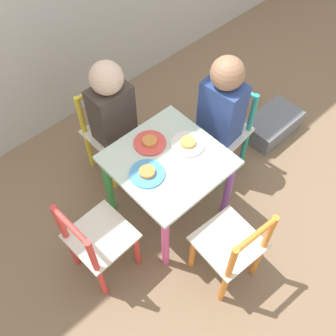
% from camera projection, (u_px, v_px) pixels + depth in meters
% --- Properties ---
extents(ground_plane, '(6.00, 6.00, 0.00)m').
position_uv_depth(ground_plane, '(168.00, 209.00, 2.12)').
color(ground_plane, '#7F664C').
extents(kids_table, '(0.49, 0.49, 0.45)m').
position_uv_depth(kids_table, '(168.00, 170.00, 1.83)').
color(kids_table, silver).
rests_on(kids_table, ground_plane).
extents(chair_teal, '(0.28, 0.28, 0.53)m').
position_uv_depth(chair_teal, '(223.00, 131.00, 2.11)').
color(chair_teal, silver).
rests_on(chair_teal, ground_plane).
extents(chair_yellow, '(0.26, 0.26, 0.53)m').
position_uv_depth(chair_yellow, '(111.00, 133.00, 2.10)').
color(chair_yellow, silver).
rests_on(chair_yellow, ground_plane).
extents(chair_red, '(0.27, 0.27, 0.53)m').
position_uv_depth(chair_red, '(97.00, 241.00, 1.73)').
color(chair_red, silver).
rests_on(chair_red, ground_plane).
extents(chair_orange, '(0.28, 0.28, 0.53)m').
position_uv_depth(chair_orange, '(231.00, 248.00, 1.71)').
color(chair_orange, silver).
rests_on(chair_orange, ground_plane).
extents(child_right, '(0.22, 0.21, 0.77)m').
position_uv_depth(child_right, '(220.00, 112.00, 1.93)').
color(child_right, '#7A6B5B').
rests_on(child_right, ground_plane).
extents(child_back, '(0.20, 0.22, 0.75)m').
position_uv_depth(child_back, '(114.00, 114.00, 1.93)').
color(child_back, '#38383D').
rests_on(child_back, ground_plane).
extents(plate_right, '(0.16, 0.16, 0.03)m').
position_uv_depth(plate_right, '(188.00, 144.00, 1.81)').
color(plate_right, white).
rests_on(plate_right, kids_table).
extents(plate_back, '(0.15, 0.15, 0.03)m').
position_uv_depth(plate_back, '(150.00, 142.00, 1.81)').
color(plate_back, '#E54C47').
rests_on(plate_back, kids_table).
extents(plate_left, '(0.16, 0.16, 0.03)m').
position_uv_depth(plate_left, '(147.00, 173.00, 1.71)').
color(plate_left, '#4C9EE0').
rests_on(plate_left, kids_table).
extents(storage_bin, '(0.36, 0.21, 0.12)m').
position_uv_depth(storage_bin, '(272.00, 125.00, 2.41)').
color(storage_bin, slate).
rests_on(storage_bin, ground_plane).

